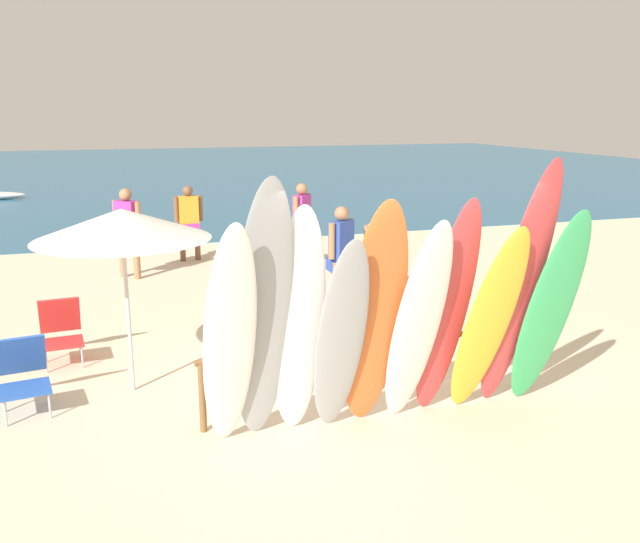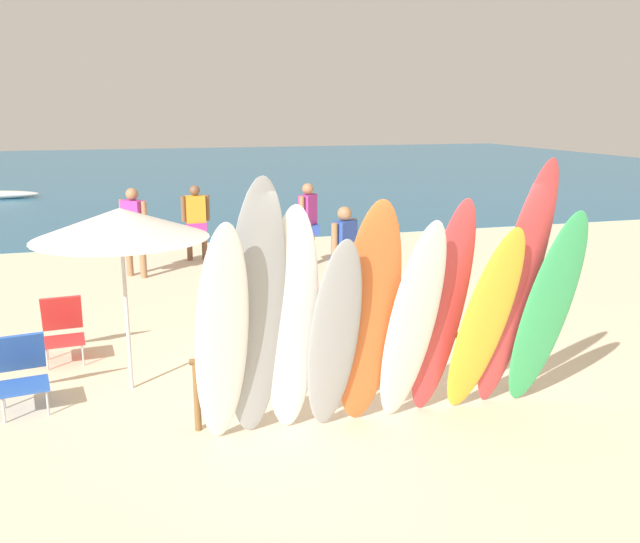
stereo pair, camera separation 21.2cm
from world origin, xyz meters
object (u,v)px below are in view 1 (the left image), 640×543
Objects in this scene: surfboard_white_0 at (229,342)px; surfboard_green_9 at (549,311)px; beachgoer_photographing at (189,218)px; beachgoer_strolling at (379,249)px; beach_chair_red at (61,329)px; surfboard_grey_1 at (263,318)px; surfboard_red_8 at (518,291)px; surfboard_yellow_7 at (488,323)px; surfboard_grey_3 at (341,340)px; surfboard_white_5 at (417,326)px; beachgoer_by_water at (128,227)px; beach_chair_blue at (23,371)px; beachgoer_near_rack at (302,219)px; surfboard_red_6 at (447,312)px; surfboard_orange_4 at (374,319)px; beach_umbrella at (122,224)px; beachgoer_midbeach at (341,251)px; surfboard_rack at (373,354)px; surfboard_white_2 at (298,326)px.

surfboard_white_0 is 3.30m from surfboard_green_9.
surfboard_white_0 is 8.55m from beachgoer_photographing.
beach_chair_red is (-4.98, -1.48, -0.42)m from beachgoer_strolling.
surfboard_grey_1 reaches higher than beach_chair_red.
surfboard_grey_1 is 0.96× the size of surfboard_red_8.
surfboard_yellow_7 reaches higher than beach_chair_red.
surfboard_grey_3 is (0.73, -0.05, -0.27)m from surfboard_grey_1.
surfboard_white_5 is 7.75m from beachgoer_by_water.
surfboard_grey_3 is 2.76× the size of beach_chair_blue.
surfboard_grey_3 is 1.30× the size of beachgoer_near_rack.
surfboard_red_8 is (0.75, -0.09, 0.18)m from surfboard_red_6.
surfboard_orange_4 is (1.08, -0.01, -0.11)m from surfboard_grey_1.
surfboard_orange_4 is 1.19× the size of beach_umbrella.
surfboard_grey_3 is at bearing -146.38° from beachgoer_midbeach.
surfboard_red_8 is 1.69× the size of beachgoer_near_rack.
surfboard_grey_3 is 0.77× the size of surfboard_red_8.
surfboard_grey_1 is at bearing -156.58° from surfboard_rack.
surfboard_red_8 is 1.67× the size of beachgoer_by_water.
surfboard_white_5 is at bearing -33.70° from beach_chair_blue.
beach_chair_red is (-3.03, 3.08, -0.78)m from surfboard_orange_4.
beach_umbrella is at bearing -145.47° from beachgoer_strolling.
beachgoer_near_rack is (0.93, 7.32, -0.13)m from surfboard_white_5.
surfboard_orange_4 is 1.06× the size of surfboard_green_9.
surfboard_green_9 is 4.30m from beachgoer_midbeach.
beachgoer_strolling is at bearing 75.12° from surfboard_yellow_7.
beachgoer_midbeach is (1.12, 4.16, -0.25)m from surfboard_orange_4.
beach_umbrella is at bearing 134.31° from surfboard_white_2.
surfboard_red_6 is at bearing 155.09° from beachgoer_by_water.
surfboard_red_6 is 8.59m from beachgoer_photographing.
surfboard_white_5 is at bearing -35.64° from beach_umbrella.
beach_chair_blue is (-3.34, 1.70, -0.79)m from surfboard_orange_4.
beachgoer_near_rack is at bearing 103.52° from beachgoer_strolling.
surfboard_grey_3 is 0.39m from surfboard_orange_4.
beachgoer_midbeach is at bearing 69.98° from surfboard_white_2.
beachgoer_by_water is at bearing 95.90° from surfboard_grey_1.
beachgoer_by_water is (-3.25, 7.35, -0.08)m from surfboard_yellow_7.
beachgoer_by_water is (-1.32, 7.22, -0.21)m from surfboard_white_2.
surfboard_grey_1 is 1.17× the size of surfboard_white_5.
beach_umbrella is (0.82, -1.24, 1.51)m from beach_chair_red.
beachgoer_near_rack is 0.99× the size of beachgoer_by_water.
beachgoer_strolling is (0.04, 4.63, -0.28)m from surfboard_green_9.
beachgoer_by_water is at bearing 98.23° from beachgoer_midbeach.
surfboard_grey_3 reaches higher than beachgoer_midbeach.
beach_umbrella is at bearing 135.78° from surfboard_grey_3.
surfboard_yellow_7 is 7.32m from beachgoer_near_rack.
surfboard_red_8 reaches higher than surfboard_white_2.
surfboard_grey_3 is 1.50× the size of beachgoer_strolling.
surfboard_white_5 is (1.50, -0.07, -0.21)m from surfboard_grey_1.
beach_umbrella is at bearing -172.06° from beachgoer_near_rack.
beachgoer_by_water reaches higher than beachgoer_near_rack.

